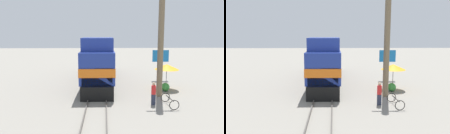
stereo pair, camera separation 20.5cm
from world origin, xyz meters
The scene contains 10 objects.
ground_plane centered at (0.00, 0.00, 0.00)m, with size 120.00×120.00×0.00m, color gray.
rail_near centered at (-0.72, 0.00, 0.07)m, with size 0.08×40.15×0.15m, color #4C4742.
rail_far centered at (0.72, 0.00, 0.07)m, with size 0.08×40.15×0.15m, color #4C4742.
locomotive centered at (0.00, 4.36, 2.07)m, with size 2.91×15.24×4.91m.
utility_pole centered at (5.24, -1.31, 4.98)m, with size 1.80×0.48×9.89m.
vendor_umbrella centered at (6.50, 1.06, 2.15)m, with size 2.27×2.27×2.40m.
billboard_sign centered at (6.97, 5.26, 2.52)m, with size 1.85×0.12×3.41m.
shrub_cluster centered at (6.20, 0.23, 0.39)m, with size 0.77×0.77×0.77m, color #388C38.
person_bystander centered at (4.22, -3.66, 0.94)m, with size 0.34×0.34×1.72m.
bicycle centered at (5.38, -3.88, 0.37)m, with size 0.82×1.95×0.72m.
Camera 1 is at (0.62, -19.22, 5.30)m, focal length 35.00 mm.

